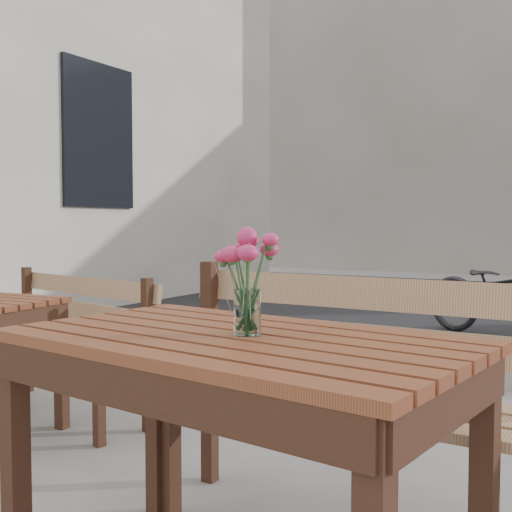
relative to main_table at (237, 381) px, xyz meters
The scene contains 5 objects.
main_table is the anchor object (origin of this frame).
main_bench 0.64m from the main_table, 78.56° to the left, with size 1.57×0.50×0.97m.
main_vase 0.32m from the main_table, 32.61° to the left, with size 0.16×0.16×0.30m.
second_bench 2.19m from the main_table, 147.97° to the left, with size 1.40×0.66×0.84m.
bicycle 4.92m from the main_table, 90.37° to the left, with size 0.58×1.67×0.88m, color black.
Camera 1 is at (0.77, -1.55, 1.11)m, focal length 45.00 mm.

